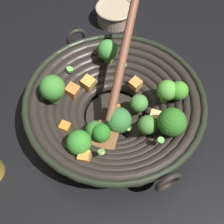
# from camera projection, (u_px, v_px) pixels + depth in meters

# --- Properties ---
(ground_plane) EXTENTS (4.00, 4.00, 0.00)m
(ground_plane) POSITION_uv_depth(u_px,v_px,m) (114.00, 118.00, 0.67)
(ground_plane) COLOR black
(wok) EXTENTS (0.43, 0.39, 0.21)m
(wok) POSITION_uv_depth(u_px,v_px,m) (115.00, 105.00, 0.62)
(wok) COLOR black
(wok) RESTS_ON ground
(prep_bowl) EXTENTS (0.12, 0.12, 0.05)m
(prep_bowl) POSITION_uv_depth(u_px,v_px,m) (115.00, 13.00, 0.84)
(prep_bowl) COLOR tan
(prep_bowl) RESTS_ON ground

